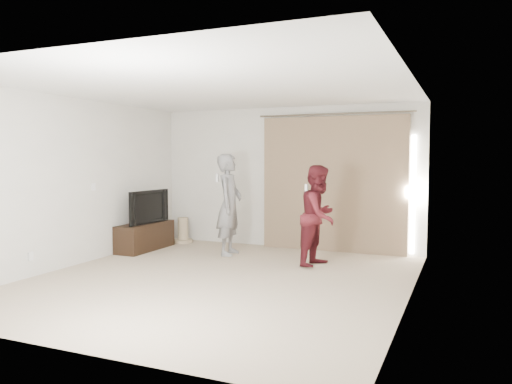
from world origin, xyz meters
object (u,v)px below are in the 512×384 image
tv (145,207)px  person_man (229,204)px  person_woman (319,215)px  tv_console (145,236)px

tv → person_man: bearing=-79.2°
person_woman → tv: bearing=179.5°
tv → person_man: (1.61, 0.20, 0.08)m
person_woman → tv_console: bearing=179.5°
tv_console → person_woman: bearing=-0.5°
tv_console → tv: 0.54m
tv_console → tv: size_ratio=1.22×
tv → person_woman: (3.27, -0.03, -0.01)m
tv → tv_console: bearing=0.0°
tv_console → person_man: 1.74m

